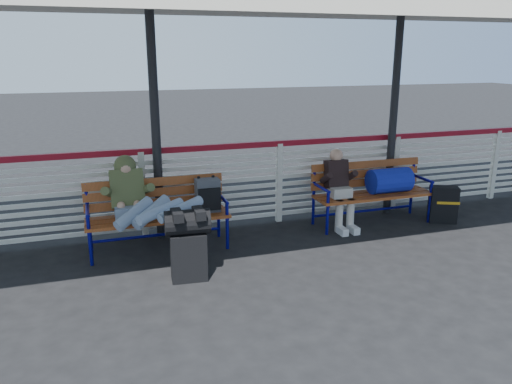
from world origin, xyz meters
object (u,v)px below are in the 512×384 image
object	(u,v)px
suitcase_side	(443,204)
bench_left	(171,204)
luggage_stack	(188,242)
bench_right	(381,183)
companion_person	(339,188)
traveler_man	(148,206)

from	to	relation	value
suitcase_side	bench_left	bearing A→B (deg)	-159.93
luggage_stack	suitcase_side	bearing A→B (deg)	15.84
bench_right	companion_person	world-z (taller)	companion_person
luggage_stack	companion_person	size ratio (longest dim) A/B	0.72
bench_left	suitcase_side	distance (m)	4.06
bench_left	traveler_man	bearing A→B (deg)	-133.19
companion_person	suitcase_side	world-z (taller)	companion_person
luggage_stack	suitcase_side	world-z (taller)	luggage_stack
luggage_stack	bench_left	world-z (taller)	bench_left
bench_right	traveler_man	world-z (taller)	traveler_man
bench_left	bench_right	world-z (taller)	same
bench_left	companion_person	xyz separation A→B (m)	(2.44, 0.03, 0.01)
luggage_stack	bench_left	distance (m)	1.04
luggage_stack	companion_person	xyz separation A→B (m)	(2.42, 1.06, 0.15)
bench_right	traveler_man	bearing A→B (deg)	-173.73
luggage_stack	companion_person	world-z (taller)	companion_person
bench_right	traveler_man	size ratio (longest dim) A/B	1.10
luggage_stack	companion_person	bearing A→B (deg)	28.78
companion_person	traveler_man	bearing A→B (deg)	-172.21
bench_right	companion_person	bearing A→B (deg)	-179.89
bench_left	companion_person	world-z (taller)	companion_person
bench_right	traveler_man	distance (m)	3.48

